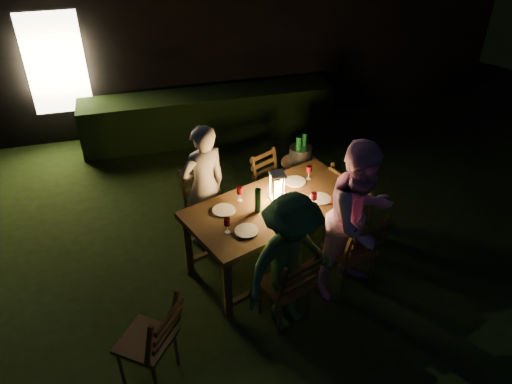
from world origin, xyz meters
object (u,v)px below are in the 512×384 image
object	(u,v)px
dining_table	(276,209)
bottle_bucket_b	(303,149)
ice_bucket	(301,155)
chair_far_left	(208,221)
chair_far_right	(273,197)
chair_near_right	(349,261)
lantern	(277,188)
side_table	(300,167)
bottle_bucket_a	(298,153)
chair_end	(351,206)
person_house_side	(204,186)
person_opp_right	(359,220)
chair_near_left	(286,296)
chair_spare	(150,353)
bottle_table	(258,200)
person_opp_left	(290,264)

from	to	relation	value
dining_table	bottle_bucket_b	xyz separation A→B (m)	(0.71, 1.09, 0.08)
ice_bucket	bottle_bucket_b	bearing A→B (deg)	38.66
chair_far_left	chair_far_right	bearing A→B (deg)	-179.60
chair_near_right	lantern	distance (m)	1.14
side_table	bottle_bucket_a	size ratio (longest dim) A/B	2.10
chair_end	bottle_bucket_a	xyz separation A→B (m)	(-0.55, 0.59, 0.54)
person_house_side	person_opp_right	bearing A→B (deg)	118.76
person_opp_right	ice_bucket	xyz separation A→B (m)	(-0.05, 1.67, -0.13)
chair_near_left	person_house_side	size ratio (longest dim) A/B	0.62
dining_table	chair_near_right	bearing A→B (deg)	-59.86
chair_near_left	chair_end	world-z (taller)	chair_near_left
chair_far_left	chair_end	size ratio (longest dim) A/B	1.08
dining_table	side_table	bearing A→B (deg)	37.81
chair_near_left	chair_far_left	bearing A→B (deg)	89.61
lantern	chair_far_left	bearing A→B (deg)	145.02
chair_spare	side_table	bearing A→B (deg)	-6.99
bottle_table	chair_far_left	bearing A→B (deg)	124.83
chair_near_left	chair_near_right	distance (m)	0.90
dining_table	chair_spare	world-z (taller)	chair_spare
lantern	bottle_bucket_a	distance (m)	1.12
chair_far_left	chair_near_right	bearing A→B (deg)	120.75
dining_table	chair_far_right	bearing A→B (deg)	54.52
chair_near_right	chair_end	size ratio (longest dim) A/B	1.09
chair_far_left	person_opp_left	xyz separation A→B (m)	(0.55, -1.49, 0.47)
side_table	chair_near_right	bearing A→B (deg)	-88.87
chair_end	bottle_bucket_b	world-z (taller)	bottle_bucket_b
chair_far_left	bottle_bucket_a	bearing A→B (deg)	179.29
chair_near_right	chair_spare	world-z (taller)	chair_near_right
chair_end	person_opp_left	size ratio (longest dim) A/B	0.61
person_house_side	person_opp_left	size ratio (longest dim) A/B	1.02
chair_end	dining_table	bearing A→B (deg)	-89.56
person_opp_left	side_table	size ratio (longest dim) A/B	2.32
person_opp_left	ice_bucket	size ratio (longest dim) A/B	5.20
chair_near_right	chair_spare	xyz separation A→B (m)	(-2.24, -0.67, -0.01)
side_table	ice_bucket	size ratio (longest dim) A/B	2.24
chair_near_left	side_table	distance (m)	2.12
chair_near_left	bottle_bucket_a	distance (m)	2.11
bottle_table	ice_bucket	xyz separation A→B (m)	(0.89, 1.14, -0.20)
chair_near_left	bottle_bucket_b	bearing A→B (deg)	45.75
chair_far_left	ice_bucket	bearing A→B (deg)	-179.85
person_opp_left	lantern	size ratio (longest dim) A/B	4.46
chair_near_left	chair_end	bearing A→B (deg)	24.26
chair_far_right	person_opp_left	distance (m)	1.94
lantern	bottle_bucket_b	xyz separation A→B (m)	(0.68, 1.03, -0.16)
chair_near_right	bottle_bucket_b	world-z (taller)	chair_near_right
chair_near_right	ice_bucket	distance (m)	1.69
chair_far_right	chair_spare	size ratio (longest dim) A/B	0.89
person_house_side	chair_far_left	bearing A→B (deg)	90.25
person_opp_right	bottle_bucket_a	distance (m)	1.63
dining_table	chair_spare	xyz separation A→B (m)	(-1.56, -1.23, -0.45)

